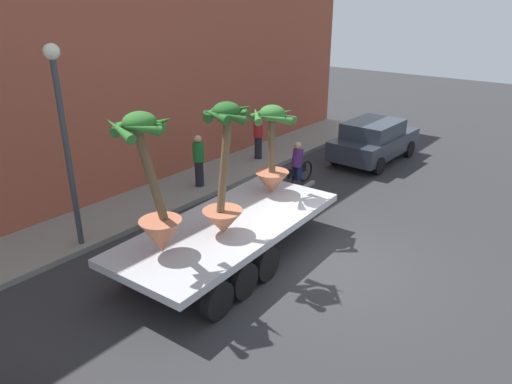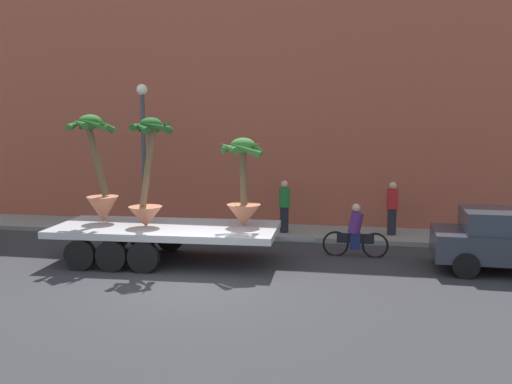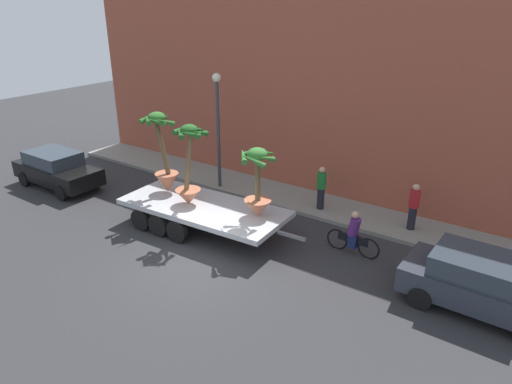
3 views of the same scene
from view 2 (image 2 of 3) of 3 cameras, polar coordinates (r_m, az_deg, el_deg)
name	(u,v)px [view 2 (image 2 of 3)]	position (r m, az deg, el deg)	size (l,w,h in m)	color
ground_plane	(191,285)	(13.41, -6.57, -9.37)	(60.00, 60.00, 0.00)	#2D2D30
sidewalk	(245,231)	(19.12, -1.11, -3.95)	(24.00, 2.20, 0.15)	gray
building_facade	(255,100)	(20.41, -0.15, 9.36)	(24.00, 1.20, 9.06)	#9E4C38
flatbed_trailer	(158,233)	(15.54, -9.97, -4.12)	(7.08, 2.84, 0.98)	#B7BABF
potted_palm_rear	(98,176)	(16.20, -15.72, 1.55)	(1.30, 1.10, 3.00)	#B26647
potted_palm_middle	(243,187)	(15.01, -1.30, 0.49)	(1.28, 1.35, 2.39)	#B26647
potted_palm_front	(148,180)	(15.18, -10.90, 1.20)	(1.28, 1.25, 2.92)	#B26647
cyclist	(355,233)	(16.04, 10.07, -4.15)	(1.84, 0.34, 1.54)	black
pedestrian_near_gate	(392,207)	(18.48, 13.67, -1.52)	(0.36, 0.36, 1.71)	black
pedestrian_far_left	(284,205)	(18.35, 2.90, -1.38)	(0.36, 0.36, 1.71)	black
street_lamp	(143,138)	(18.94, -11.38, 5.42)	(0.36, 0.36, 4.83)	#383D42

